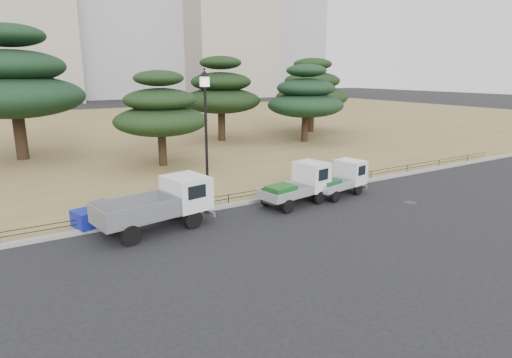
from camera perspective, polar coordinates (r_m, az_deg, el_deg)
ground at (r=17.78m, az=3.38°, el=-5.41°), size 220.00×220.00×0.00m
lawn at (r=45.73m, az=-19.14°, el=5.98°), size 120.00×56.00×0.15m
curb at (r=19.83m, az=-0.91°, el=-3.06°), size 120.00×0.25×0.16m
truck_large at (r=16.81m, az=-12.63°, el=-3.09°), size 4.60×2.41×1.91m
truck_kei_front at (r=19.70m, az=5.73°, el=-0.72°), size 3.66×2.00×1.84m
truck_kei_rear at (r=21.43m, az=11.27°, el=0.03°), size 3.33×1.90×1.64m
street_lamp at (r=18.40m, az=-6.73°, el=8.28°), size 0.52×0.52×5.84m
pipe_fence at (r=19.85m, az=-1.13°, el=-1.96°), size 38.00×0.04×0.40m
tarp_pile at (r=17.78m, az=-20.82°, el=-4.59°), size 1.61×1.36×0.92m
manhole at (r=21.25m, az=19.88°, el=-2.95°), size 0.60×0.60×0.01m
pine_west_near at (r=32.66m, az=-29.63°, el=11.06°), size 8.78×8.78×8.78m
pine_center_left at (r=27.36m, az=-12.63°, el=8.79°), size 5.80×5.80×5.90m
pine_center_right at (r=36.91m, az=-4.68°, el=11.45°), size 6.67×6.67×7.07m
pine_east_near at (r=36.49m, az=6.63°, el=10.76°), size 6.35×6.35×6.42m
pine_east_far at (r=42.86m, az=7.45°, el=11.73°), size 7.05×7.05×7.08m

